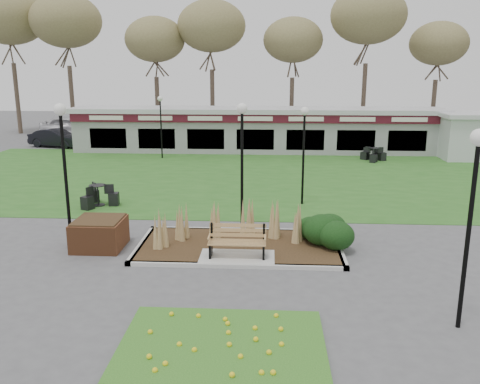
# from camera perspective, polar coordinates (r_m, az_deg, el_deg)

# --- Properties ---
(ground) EXTENTS (100.00, 100.00, 0.00)m
(ground) POSITION_cam_1_polar(r_m,az_deg,el_deg) (15.00, -0.36, -7.90)
(ground) COLOR #515154
(ground) RESTS_ON ground
(lawn) EXTENTS (34.00, 16.00, 0.02)m
(lawn) POSITION_cam_1_polar(r_m,az_deg,el_deg) (26.50, 1.30, 1.82)
(lawn) COLOR #29601E
(lawn) RESTS_ON ground
(flower_bed) EXTENTS (4.20, 3.00, 0.16)m
(flower_bed) POSITION_cam_1_polar(r_m,az_deg,el_deg) (10.84, -1.98, -16.62)
(flower_bed) COLOR #2A601B
(flower_bed) RESTS_ON ground
(planting_bed) EXTENTS (6.75, 3.40, 1.27)m
(planting_bed) POSITION_cam_1_polar(r_m,az_deg,el_deg) (16.12, 4.49, -4.98)
(planting_bed) COLOR #2E2112
(planting_bed) RESTS_ON ground
(park_bench) EXTENTS (1.70, 0.66, 0.93)m
(park_bench) POSITION_cam_1_polar(r_m,az_deg,el_deg) (15.03, -0.30, -5.47)
(park_bench) COLOR #976D44
(park_bench) RESTS_ON ground
(brick_planter) EXTENTS (1.50, 1.50, 0.95)m
(brick_planter) POSITION_cam_1_polar(r_m,az_deg,el_deg) (16.61, -15.51, -4.48)
(brick_planter) COLOR brown
(brick_planter) RESTS_ON ground
(food_pavilion) EXTENTS (24.60, 3.40, 2.90)m
(food_pavilion) POSITION_cam_1_polar(r_m,az_deg,el_deg) (34.12, 1.79, 7.04)
(food_pavilion) COLOR #98989B
(food_pavilion) RESTS_ON ground
(service_hut) EXTENTS (4.40, 3.40, 2.83)m
(service_hut) POSITION_cam_1_polar(r_m,az_deg,el_deg) (34.54, 24.82, 5.81)
(service_hut) COLOR silver
(service_hut) RESTS_ON ground
(tree_backdrop) EXTENTS (47.24, 5.24, 10.36)m
(tree_backdrop) POSITION_cam_1_polar(r_m,az_deg,el_deg) (41.99, 2.18, 17.74)
(tree_backdrop) COLOR #47382B
(tree_backdrop) RESTS_ON ground
(lamp_post_near_left) EXTENTS (0.36, 0.36, 4.39)m
(lamp_post_near_left) POSITION_cam_1_polar(r_m,az_deg,el_deg) (17.28, 0.23, 6.03)
(lamp_post_near_left) COLOR black
(lamp_post_near_left) RESTS_ON ground
(lamp_post_near_right) EXTENTS (0.36, 0.36, 4.37)m
(lamp_post_near_right) POSITION_cam_1_polar(r_m,az_deg,el_deg) (11.47, 24.77, 0.58)
(lamp_post_near_right) COLOR black
(lamp_post_near_right) RESTS_ON ground
(lamp_post_mid_left) EXTENTS (0.37, 0.37, 4.50)m
(lamp_post_mid_left) POSITION_cam_1_polar(r_m,az_deg,el_deg) (16.48, -19.27, 5.15)
(lamp_post_mid_left) COLOR black
(lamp_post_mid_left) RESTS_ON ground
(lamp_post_mid_right) EXTENTS (0.33, 0.33, 4.01)m
(lamp_post_mid_right) POSITION_cam_1_polar(r_m,az_deg,el_deg) (20.68, 7.21, 6.45)
(lamp_post_mid_right) COLOR black
(lamp_post_mid_right) RESTS_ON ground
(lamp_post_far_left) EXTENTS (0.32, 0.32, 3.82)m
(lamp_post_far_left) POSITION_cam_1_polar(r_m,az_deg,el_deg) (31.73, -8.91, 8.73)
(lamp_post_far_left) COLOR black
(lamp_post_far_left) RESTS_ON ground
(bistro_set_b) EXTENTS (1.49, 1.62, 0.86)m
(bistro_set_b) POSITION_cam_1_polar(r_m,az_deg,el_deg) (21.58, -15.62, -0.72)
(bistro_set_b) COLOR black
(bistro_set_b) RESTS_ON ground
(bistro_set_c) EXTENTS (1.44, 1.45, 0.80)m
(bistro_set_c) POSITION_cam_1_polar(r_m,az_deg,el_deg) (31.69, 14.77, 3.87)
(bistro_set_c) COLOR black
(bistro_set_c) RESTS_ON ground
(bistro_set_d) EXTENTS (1.35, 1.21, 0.72)m
(bistro_set_d) POSITION_cam_1_polar(r_m,az_deg,el_deg) (31.97, 14.59, 3.92)
(bistro_set_d) COLOR black
(bistro_set_d) RESTS_ON ground
(car_silver) EXTENTS (4.71, 2.01, 1.58)m
(car_silver) POSITION_cam_1_polar(r_m,az_deg,el_deg) (44.33, -18.62, 7.04)
(car_silver) COLOR #B9B9BE
(car_silver) RESTS_ON ground
(car_black) EXTENTS (4.13, 2.27, 1.29)m
(car_black) POSITION_cam_1_polar(r_m,az_deg,el_deg) (38.31, -19.92, 5.73)
(car_black) COLOR black
(car_black) RESTS_ON ground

